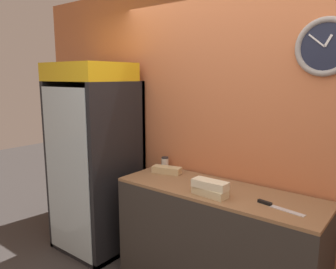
# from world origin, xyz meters

# --- Properties ---
(wall_back) EXTENTS (5.20, 0.10, 2.70)m
(wall_back) POSITION_xyz_m (0.01, 1.18, 1.36)
(wall_back) COLOR #D17547
(wall_back) RESTS_ON ground_plane
(prep_counter) EXTENTS (1.69, 0.58, 0.93)m
(prep_counter) POSITION_xyz_m (0.00, 0.84, 0.46)
(prep_counter) COLOR #332D28
(prep_counter) RESTS_ON ground_plane
(beverage_cooler) EXTENTS (0.77, 0.72, 1.96)m
(beverage_cooler) POSITION_xyz_m (-1.42, 0.82, 1.07)
(beverage_cooler) COLOR black
(beverage_cooler) RESTS_ON ground_plane
(sandwich_stack_bottom) EXTENTS (0.29, 0.14, 0.06)m
(sandwich_stack_bottom) POSITION_xyz_m (0.03, 0.68, 0.96)
(sandwich_stack_bottom) COLOR beige
(sandwich_stack_bottom) RESTS_ON prep_counter
(sandwich_stack_middle) EXTENTS (0.28, 0.11, 0.06)m
(sandwich_stack_middle) POSITION_xyz_m (0.03, 0.68, 1.02)
(sandwich_stack_middle) COLOR beige
(sandwich_stack_middle) RESTS_ON sandwich_stack_bottom
(sandwich_flat_left) EXTENTS (0.29, 0.17, 0.06)m
(sandwich_flat_left) POSITION_xyz_m (-0.60, 0.94, 0.96)
(sandwich_flat_left) COLOR tan
(sandwich_flat_left) RESTS_ON prep_counter
(chefs_knife) EXTENTS (0.35, 0.09, 0.02)m
(chefs_knife) POSITION_xyz_m (0.49, 0.76, 0.94)
(chefs_knife) COLOR silver
(chefs_knife) RESTS_ON prep_counter
(condiment_jar) EXTENTS (0.07, 0.07, 0.11)m
(condiment_jar) POSITION_xyz_m (-0.72, 1.07, 0.98)
(condiment_jar) COLOR silver
(condiment_jar) RESTS_ON prep_counter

